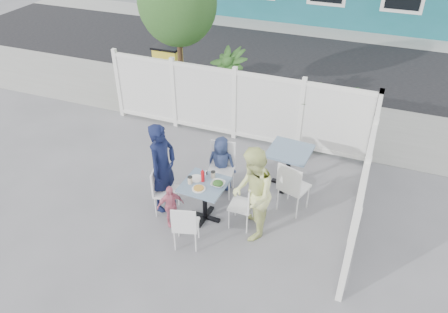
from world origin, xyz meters
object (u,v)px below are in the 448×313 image
(man, at_px, (163,168))
(chair_back, at_px, (222,164))
(spare_table, at_px, (289,158))
(chair_right, at_px, (246,202))
(utility_cabinet, at_px, (169,70))
(main_table, at_px, (204,192))
(toddler, at_px, (170,206))
(chair_left, at_px, (162,187))
(boy, at_px, (221,164))
(chair_near, at_px, (185,224))
(woman, at_px, (252,194))

(man, bearing_deg, chair_back, -36.94)
(spare_table, height_order, chair_right, chair_right)
(chair_right, bearing_deg, chair_back, 42.37)
(utility_cabinet, bearing_deg, man, -64.86)
(main_table, xyz_separation_m, man, (-0.79, 0.05, 0.25))
(chair_right, distance_m, toddler, 1.26)
(chair_left, bearing_deg, boy, 130.04)
(boy, bearing_deg, man, 46.20)
(chair_back, bearing_deg, spare_table, -160.73)
(main_table, distance_m, chair_back, 0.83)
(chair_left, distance_m, chair_right, 1.48)
(man, relative_size, toddler, 2.09)
(utility_cabinet, xyz_separation_m, main_table, (2.88, -4.31, -0.03))
(chair_back, bearing_deg, toddler, 59.90)
(utility_cabinet, distance_m, chair_back, 4.51)
(chair_near, bearing_deg, toddler, 123.37)
(utility_cabinet, height_order, chair_back, utility_cabinet)
(spare_table, bearing_deg, boy, -155.55)
(main_table, bearing_deg, chair_back, 91.12)
(spare_table, xyz_separation_m, chair_left, (-1.86, -1.51, -0.10))
(chair_back, bearing_deg, utility_cabinet, -59.37)
(spare_table, height_order, man, man)
(chair_right, height_order, boy, boy)
(utility_cabinet, distance_m, main_table, 5.18)
(boy, bearing_deg, woman, 130.52)
(chair_left, bearing_deg, man, 175.88)
(utility_cabinet, xyz_separation_m, chair_right, (3.59, -4.24, -0.10))
(toddler, bearing_deg, chair_left, 95.02)
(chair_left, xyz_separation_m, chair_right, (1.47, 0.16, -0.01))
(chair_near, relative_size, woman, 0.52)
(woman, bearing_deg, boy, -156.34)
(main_table, xyz_separation_m, chair_left, (-0.77, -0.09, -0.06))
(main_table, xyz_separation_m, chair_back, (-0.02, 0.83, 0.01))
(chair_left, relative_size, boy, 0.81)
(chair_right, bearing_deg, chair_near, 138.05)
(chair_left, bearing_deg, utility_cabinet, -168.59)
(chair_right, relative_size, toddler, 1.09)
(chair_right, xyz_separation_m, chair_back, (-0.72, 0.76, 0.08))
(main_table, relative_size, spare_table, 0.92)
(man, bearing_deg, chair_left, -161.90)
(man, height_order, boy, man)
(chair_back, xyz_separation_m, woman, (0.87, -0.89, 0.23))
(man, distance_m, toddler, 0.67)
(chair_right, relative_size, chair_back, 0.86)
(utility_cabinet, bearing_deg, chair_back, -51.51)
(chair_left, height_order, boy, boy)
(spare_table, relative_size, chair_back, 0.80)
(utility_cabinet, relative_size, man, 0.73)
(utility_cabinet, height_order, spare_table, utility_cabinet)
(utility_cabinet, bearing_deg, toddler, -63.68)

